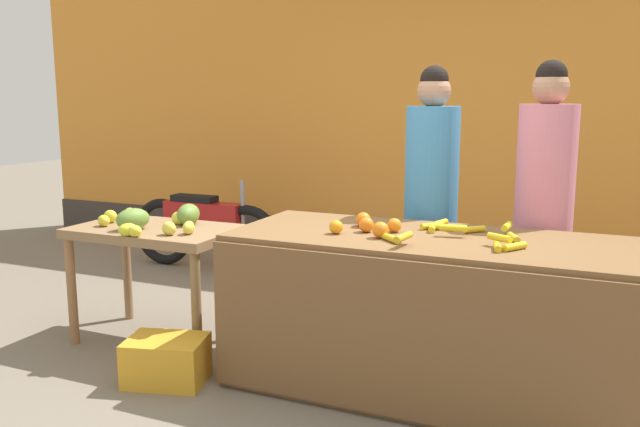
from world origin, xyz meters
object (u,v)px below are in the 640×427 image
(parked_motorcycle, at_px, (204,228))
(produce_sack, at_px, (320,282))
(vendor_woman_pink_shirt, at_px, (543,215))
(produce_crate, at_px, (166,360))
(vendor_woman_blue_shirt, at_px, (431,207))

(parked_motorcycle, height_order, produce_sack, parked_motorcycle)
(vendor_woman_pink_shirt, height_order, produce_crate, vendor_woman_pink_shirt)
(produce_crate, bearing_deg, vendor_woman_pink_shirt, 31.66)
(produce_crate, distance_m, produce_sack, 1.45)
(vendor_woman_blue_shirt, distance_m, produce_crate, 1.88)
(vendor_woman_blue_shirt, height_order, produce_crate, vendor_woman_blue_shirt)
(produce_sack, bearing_deg, produce_crate, -103.72)
(parked_motorcycle, xyz_separation_m, produce_crate, (1.21, -2.22, -0.27))
(vendor_woman_pink_shirt, bearing_deg, produce_crate, -148.34)
(parked_motorcycle, bearing_deg, produce_crate, -61.41)
(vendor_woman_blue_shirt, distance_m, produce_sack, 1.10)
(vendor_woman_pink_shirt, xyz_separation_m, produce_sack, (-1.56, 0.23, -0.66))
(vendor_woman_pink_shirt, xyz_separation_m, produce_crate, (-1.90, -1.17, -0.79))
(produce_crate, relative_size, produce_sack, 0.84)
(vendor_woman_blue_shirt, xyz_separation_m, produce_sack, (-0.87, 0.19, -0.65))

